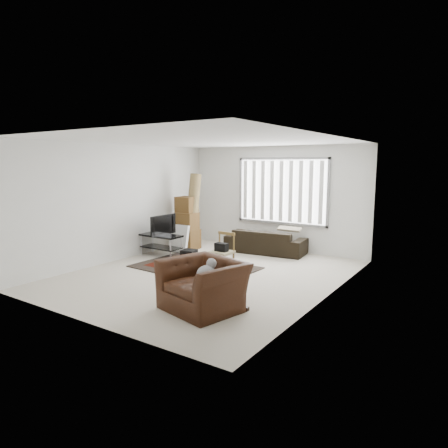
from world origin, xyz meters
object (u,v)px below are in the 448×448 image
object	(u,v)px
side_chair	(222,250)
armchair	(203,282)
tv_stand	(161,241)
sofa	(266,238)
moving_boxes	(187,225)

from	to	relation	value
side_chair	armchair	distance (m)	2.26
tv_stand	side_chair	distance (m)	2.06
sofa	armchair	distance (m)	4.23
moving_boxes	side_chair	distance (m)	2.42
tv_stand	armchair	world-z (taller)	armchair
moving_boxes	side_chair	size ratio (longest dim) A/B	1.71
tv_stand	armchair	size ratio (longest dim) A/B	0.76
sofa	side_chair	bearing A→B (deg)	86.04
moving_boxes	sofa	xyz separation A→B (m)	(1.95, 0.75, -0.26)
sofa	side_chair	world-z (taller)	side_chair
moving_boxes	armchair	bearing A→B (deg)	-47.78
side_chair	tv_stand	bearing A→B (deg)	171.04
side_chair	armchair	xyz separation A→B (m)	(1.02, -2.02, -0.01)
armchair	sofa	bearing A→B (deg)	118.56
moving_boxes	armchair	distance (m)	4.52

